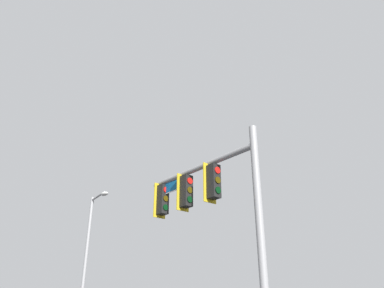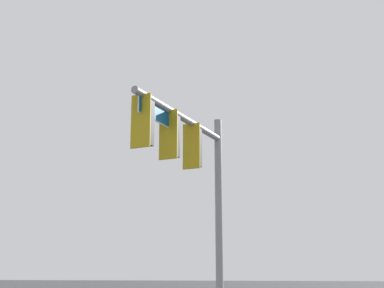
# 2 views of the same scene
# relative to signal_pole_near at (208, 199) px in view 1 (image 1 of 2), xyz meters

# --- Properties ---
(signal_pole_near) EXTENTS (5.12, 0.80, 6.50)m
(signal_pole_near) POSITION_rel_signal_pole_near_xyz_m (0.00, 0.00, 0.00)
(signal_pole_near) COLOR gray
(signal_pole_near) RESTS_ON ground_plane
(street_lamp) EXTENTS (2.20, 0.61, 7.34)m
(street_lamp) POSITION_rel_signal_pole_near_xyz_m (10.45, -2.01, -0.45)
(street_lamp) COLOR gray
(street_lamp) RESTS_ON ground_plane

